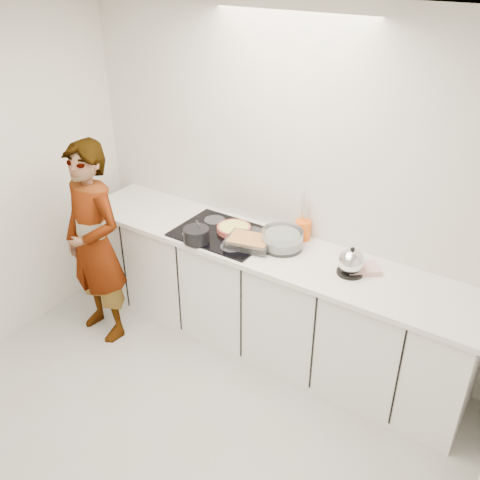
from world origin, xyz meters
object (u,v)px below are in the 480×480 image
Objects in this scene: saucepan at (196,235)px; utensil_crock at (303,230)px; kettle at (351,262)px; cook at (94,244)px; mixing_bowl at (282,240)px; tart_dish at (234,229)px; hob at (223,233)px; baking_dish at (249,241)px.

utensil_crock is (0.63, 0.50, 0.01)m from saucepan.
cook is (-1.86, -0.60, -0.17)m from kettle.
mixing_bowl is at bearing 27.53° from saucepan.
hob is at bearing -131.34° from tart_dish.
baking_dish is 0.96× the size of mixing_bowl.
saucepan is 0.63× the size of mixing_bowl.
kettle is at bearing 5.96° from baking_dish.
tart_dish is at bearing 63.68° from saucepan.
kettle is at bearing 1.46° from hob.
saucepan is 0.15× the size of cook.
baking_dish is 0.24m from mixing_bowl.
cook is at bearing -145.08° from hob.
utensil_crock is (0.54, 0.28, 0.07)m from hob.
mixing_bowl is 0.24× the size of cook.
kettle is (0.98, -0.04, 0.05)m from tart_dish.
kettle reaches higher than hob.
saucepan is at bearing -155.08° from baking_dish.
kettle reaches higher than baking_dish.
tart_dish is 0.53m from utensil_crock.
mixing_bowl reaches higher than hob.
cook is at bearing -153.60° from mixing_bowl.
mixing_bowl is 0.22m from utensil_crock.
saucepan reaches higher than tart_dish.
cook is at bearing -143.97° from tart_dish.
tart_dish is at bearing -179.02° from mixing_bowl.
cook reaches higher than utensil_crock.
cook reaches higher than mixing_bowl.
hob is 0.29m from baking_dish.
utensil_crock is (-0.50, 0.25, -0.01)m from kettle.
hob is 1.05m from kettle.
cook is (-1.30, -0.65, -0.14)m from mixing_bowl.
mixing_bowl is at bearing 8.69° from hob.
tart_dish is at bearing 177.68° from kettle.
kettle is (0.77, 0.08, 0.04)m from baking_dish.
utensil_crock is 0.09× the size of cook.
cook is at bearing -162.17° from kettle.
kettle is at bearing -2.32° from tart_dish.
baking_dish is 1.66× the size of kettle.
utensil_crock is at bearing 51.55° from baking_dish.
tart_dish is 0.72× the size of mixing_bowl.
baking_dish is at bearing 32.25° from cook.
hob is 0.09m from tart_dish.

